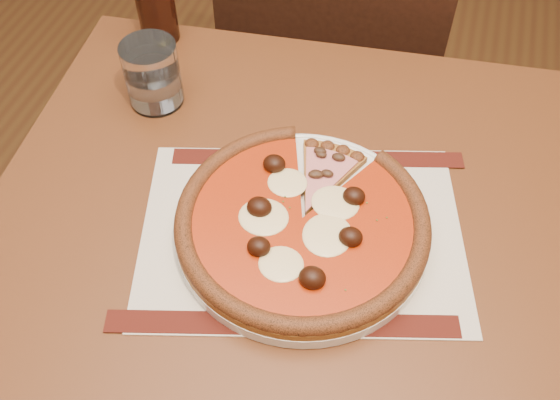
# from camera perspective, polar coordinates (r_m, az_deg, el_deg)

# --- Properties ---
(table) EXTENTS (0.87, 0.87, 0.75)m
(table) POSITION_cam_1_polar(r_m,az_deg,el_deg) (0.91, -0.35, -6.09)
(table) COLOR brown
(table) RESTS_ON ground
(chair_far) EXTENTS (0.46, 0.46, 0.96)m
(chair_far) POSITION_cam_1_polar(r_m,az_deg,el_deg) (1.42, 5.21, 13.47)
(chair_far) COLOR black
(chair_far) RESTS_ON ground
(placemat) EXTENTS (0.48, 0.40, 0.00)m
(placemat) POSITION_cam_1_polar(r_m,az_deg,el_deg) (0.82, 2.00, -3.05)
(placemat) COLOR beige
(placemat) RESTS_ON table
(plate) EXTENTS (0.33, 0.33, 0.02)m
(plate) POSITION_cam_1_polar(r_m,az_deg,el_deg) (0.81, 2.02, -2.64)
(plate) COLOR white
(plate) RESTS_ON placemat
(pizza) EXTENTS (0.33, 0.33, 0.04)m
(pizza) POSITION_cam_1_polar(r_m,az_deg,el_deg) (0.80, 2.05, -1.82)
(pizza) COLOR #A27127
(pizza) RESTS_ON plate
(ham_slice) EXTENTS (0.09, 0.13, 0.02)m
(ham_slice) POSITION_cam_1_polar(r_m,az_deg,el_deg) (0.85, 4.17, 1.93)
(ham_slice) COLOR #A27127
(ham_slice) RESTS_ON plate
(water_glass) EXTENTS (0.10, 0.10, 0.10)m
(water_glass) POSITION_cam_1_polar(r_m,az_deg,el_deg) (0.98, -11.59, 11.20)
(water_glass) COLOR white
(water_glass) RESTS_ON table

